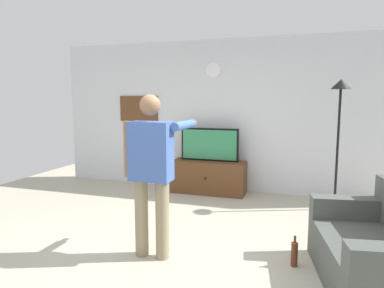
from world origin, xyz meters
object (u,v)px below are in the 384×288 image
at_px(framed_picture, 139,109).
at_px(wall_clock, 214,70).
at_px(person_standing_nearer_lamp, 152,167).
at_px(television, 210,144).
at_px(beverage_bottle, 294,254).
at_px(tv_stand, 209,177).
at_px(side_couch, 382,253).
at_px(floor_lamp, 339,117).

bearing_deg(framed_picture, wall_clock, -0.19).
bearing_deg(person_standing_nearer_lamp, wall_clock, 91.46).
bearing_deg(wall_clock, framed_picture, 179.81).
bearing_deg(television, framed_picture, 170.48).
xyz_separation_m(television, person_standing_nearer_lamp, (0.07, -2.62, 0.10)).
bearing_deg(beverage_bottle, wall_clock, 119.54).
relative_size(tv_stand, television, 1.26).
height_order(tv_stand, framed_picture, framed_picture).
bearing_deg(side_couch, beverage_bottle, 164.82).
bearing_deg(person_standing_nearer_lamp, television, 91.60).
bearing_deg(side_couch, television, 130.53).
xyz_separation_m(framed_picture, beverage_bottle, (2.98, -2.65, -1.34)).
bearing_deg(side_couch, floor_lamp, 94.62).
bearing_deg(person_standing_nearer_lamp, side_couch, 0.56).
relative_size(tv_stand, floor_lamp, 0.67).
xyz_separation_m(tv_stand, framed_picture, (-1.48, 0.30, 1.18)).
xyz_separation_m(framed_picture, person_standing_nearer_lamp, (1.56, -2.87, -0.51)).
height_order(tv_stand, wall_clock, wall_clock).
xyz_separation_m(television, floor_lamp, (2.04, -0.38, 0.52)).
height_order(floor_lamp, beverage_bottle, floor_lamp).
relative_size(wall_clock, side_couch, 0.17).
relative_size(person_standing_nearer_lamp, side_couch, 1.10).
xyz_separation_m(wall_clock, beverage_bottle, (1.50, -2.65, -2.04)).
relative_size(tv_stand, person_standing_nearer_lamp, 0.76).
relative_size(floor_lamp, person_standing_nearer_lamp, 1.14).
xyz_separation_m(floor_lamp, beverage_bottle, (-0.54, -2.03, -1.26)).
height_order(wall_clock, person_standing_nearer_lamp, wall_clock).
height_order(television, framed_picture, framed_picture).
height_order(wall_clock, beverage_bottle, wall_clock).
distance_m(floor_lamp, person_standing_nearer_lamp, 3.02).
distance_m(tv_stand, person_standing_nearer_lamp, 2.66).
relative_size(wall_clock, framed_picture, 0.33).
height_order(framed_picture, floor_lamp, floor_lamp).
height_order(tv_stand, person_standing_nearer_lamp, person_standing_nearer_lamp).
distance_m(television, floor_lamp, 2.14).
bearing_deg(tv_stand, floor_lamp, -9.18).
height_order(person_standing_nearer_lamp, side_couch, person_standing_nearer_lamp).
distance_m(television, framed_picture, 1.62).
bearing_deg(floor_lamp, television, 169.55).
bearing_deg(beverage_bottle, tv_stand, 122.48).
xyz_separation_m(television, framed_picture, (-1.48, 0.25, 0.61)).
xyz_separation_m(tv_stand, person_standing_nearer_lamp, (0.07, -2.57, 0.68)).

